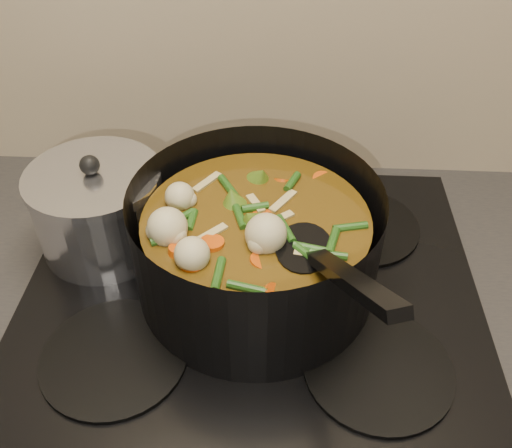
{
  "coord_description": "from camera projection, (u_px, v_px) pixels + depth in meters",
  "views": [
    {
      "loc": [
        0.04,
        1.39,
        1.51
      ],
      "look_at": [
        0.01,
        1.93,
        1.04
      ],
      "focal_mm": 40.0,
      "sensor_mm": 36.0,
      "label": 1
    }
  ],
  "objects": [
    {
      "name": "saucepan",
      "position": [
        100.0,
        209.0,
        0.81
      ],
      "size": [
        0.19,
        0.19,
        0.15
      ],
      "rotation": [
        0.0,
        0.0,
        0.09
      ],
      "color": "silver",
      "rests_on": "stovetop"
    },
    {
      "name": "stovetop",
      "position": [
        252.0,
        289.0,
        0.79
      ],
      "size": [
        0.62,
        0.54,
        0.03
      ],
      "color": "black",
      "rests_on": "counter"
    },
    {
      "name": "stockpot",
      "position": [
        256.0,
        246.0,
        0.74
      ],
      "size": [
        0.35,
        0.42,
        0.23
      ],
      "rotation": [
        0.0,
        0.0,
        0.12
      ],
      "color": "black",
      "rests_on": "stovetop"
    }
  ]
}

